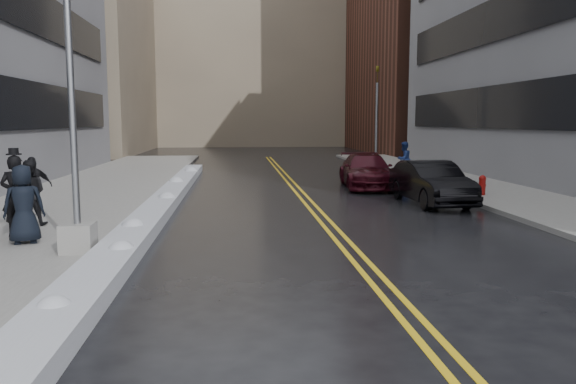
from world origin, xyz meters
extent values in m
plane|color=black|center=(0.00, 0.00, 0.00)|extent=(160.00, 160.00, 0.00)
cube|color=gray|center=(-5.75, 10.00, 0.07)|extent=(5.50, 50.00, 0.15)
cube|color=gray|center=(10.00, 10.00, 0.07)|extent=(4.00, 50.00, 0.15)
cube|color=gold|center=(2.35, 10.00, 0.00)|extent=(0.12, 50.00, 0.01)
cube|color=gold|center=(2.65, 10.00, 0.00)|extent=(0.12, 50.00, 0.01)
cube|color=#BABCC3|center=(-2.45, 8.00, 0.17)|extent=(0.90, 30.00, 0.34)
cube|color=gray|center=(-15.50, 44.00, 9.00)|extent=(14.00, 22.00, 18.00)
cube|color=gray|center=(2.00, 60.00, 11.00)|extent=(36.00, 16.00, 22.00)
cube|color=gray|center=(-3.30, 2.00, 0.45)|extent=(0.65, 0.65, 0.60)
cylinder|color=gray|center=(-3.30, 2.00, 4.25)|extent=(0.14, 0.14, 7.00)
cylinder|color=maroon|center=(9.00, 10.00, 0.45)|extent=(0.24, 0.24, 0.60)
sphere|color=maroon|center=(9.00, 10.00, 0.75)|extent=(0.26, 0.26, 0.26)
cylinder|color=maroon|center=(9.00, 10.00, 0.50)|extent=(0.25, 0.10, 0.10)
cylinder|color=gray|center=(8.50, 24.00, 2.65)|extent=(0.14, 0.14, 5.00)
imported|color=#594C0C|center=(8.50, 24.00, 5.65)|extent=(0.16, 0.20, 1.00)
imported|color=black|center=(-5.16, 3.76, 1.11)|extent=(0.71, 0.48, 1.92)
imported|color=black|center=(-5.36, 5.16, 1.00)|extent=(0.92, 0.77, 1.71)
imported|color=black|center=(-4.70, 2.95, 1.03)|extent=(0.99, 0.80, 1.76)
imported|color=black|center=(-5.85, 6.88, 0.99)|extent=(1.07, 0.79, 1.69)
imported|color=navy|center=(8.20, 17.17, 1.00)|extent=(1.04, 0.99, 1.70)
imported|color=black|center=(6.67, 8.90, 0.74)|extent=(1.81, 4.59, 1.49)
imported|color=#380812|center=(5.58, 13.93, 0.72)|extent=(2.41, 5.11, 1.44)
camera|label=1|loc=(0.00, -9.78, 2.85)|focal=35.00mm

